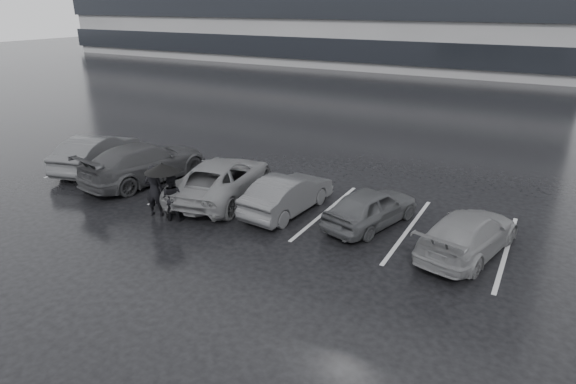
% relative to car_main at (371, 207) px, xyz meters
% --- Properties ---
extents(ground, '(160.00, 160.00, 0.00)m').
position_rel_car_main_xyz_m(ground, '(-2.24, -2.25, -0.61)').
color(ground, black).
rests_on(ground, ground).
extents(car_main, '(2.34, 3.82, 1.22)m').
position_rel_car_main_xyz_m(car_main, '(0.00, 0.00, 0.00)').
color(car_main, black).
rests_on(car_main, ground).
extents(car_west_a, '(1.64, 3.92, 1.26)m').
position_rel_car_main_xyz_m(car_west_a, '(-2.77, -0.36, 0.02)').
color(car_west_a, '#29292C').
rests_on(car_west_a, ground).
extents(car_west_b, '(3.26, 5.37, 1.39)m').
position_rel_car_main_xyz_m(car_west_b, '(-5.44, -0.38, 0.09)').
color(car_west_b, '#4F4F51').
rests_on(car_west_b, ground).
extents(car_west_c, '(2.86, 5.41, 1.50)m').
position_rel_car_main_xyz_m(car_west_c, '(-9.05, -0.45, 0.14)').
color(car_west_c, black).
rests_on(car_west_c, ground).
extents(car_west_d, '(2.60, 4.59, 1.43)m').
position_rel_car_main_xyz_m(car_west_d, '(-11.85, -0.39, 0.11)').
color(car_west_d, '#29292C').
rests_on(car_west_d, ground).
extents(car_east, '(2.53, 4.35, 1.18)m').
position_rel_car_main_xyz_m(car_east, '(2.96, -0.39, -0.02)').
color(car_east, '#4F4F51').
rests_on(car_east, ground).
extents(pedestrian_left, '(0.73, 0.62, 1.71)m').
position_rel_car_main_xyz_m(pedestrian_left, '(-6.39, -2.71, 0.25)').
color(pedestrian_left, black).
rests_on(pedestrian_left, ground).
extents(pedestrian_right, '(0.88, 0.77, 1.51)m').
position_rel_car_main_xyz_m(pedestrian_right, '(-5.67, -2.70, 0.14)').
color(pedestrian_right, black).
rests_on(pedestrian_right, ground).
extents(umbrella, '(1.11, 1.11, 1.88)m').
position_rel_car_main_xyz_m(umbrella, '(-5.93, -2.74, 1.11)').
color(umbrella, black).
rests_on(umbrella, ground).
extents(stall_stripes, '(19.72, 5.00, 0.00)m').
position_rel_car_main_xyz_m(stall_stripes, '(-3.04, 0.25, -0.61)').
color(stall_stripes, '#AFAFB1').
rests_on(stall_stripes, ground).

